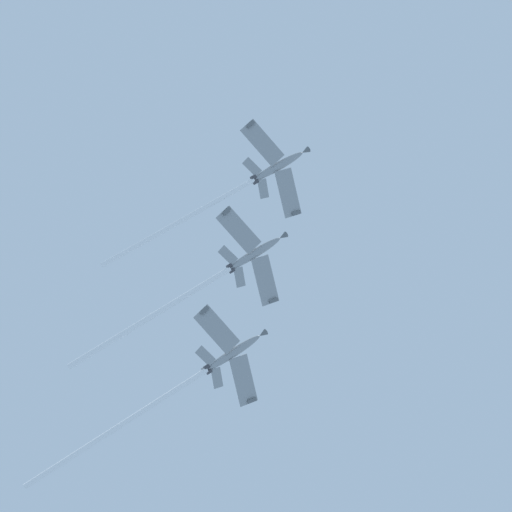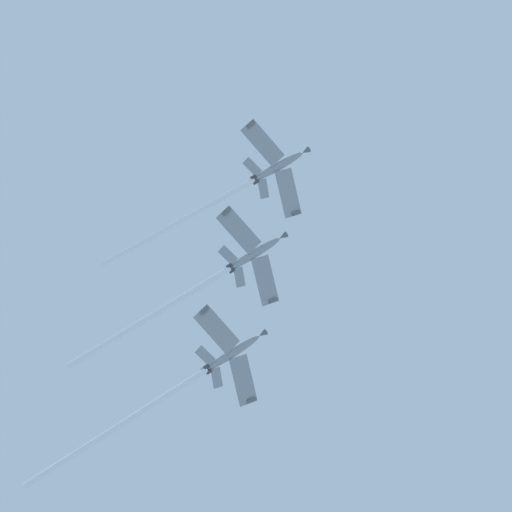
% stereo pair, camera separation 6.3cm
% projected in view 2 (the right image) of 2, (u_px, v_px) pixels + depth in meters
% --- Properties ---
extents(jet_lead, '(22.39, 38.95, 23.06)m').
position_uv_depth(jet_lead, '(246.00, 184.00, 160.91)').
color(jet_lead, gray).
extents(jet_second, '(22.70, 39.45, 23.73)m').
position_uv_depth(jet_second, '(213.00, 279.00, 156.60)').
color(jet_second, gray).
extents(jet_third, '(23.15, 41.81, 24.63)m').
position_uv_depth(jet_third, '(187.00, 382.00, 153.00)').
color(jet_third, gray).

